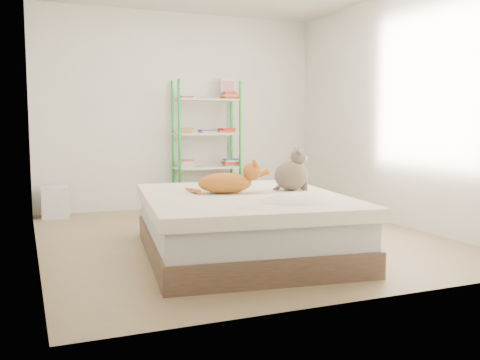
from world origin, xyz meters
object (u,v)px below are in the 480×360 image
grey_cat (291,169)px  cardboard_box (226,200)px  shelf_unit (207,148)px  white_bin (56,202)px  orange_cat (225,180)px  bed (242,224)px

grey_cat → cardboard_box: bearing=9.0°
grey_cat → shelf_unit: (0.02, 2.45, 0.09)m
white_bin → shelf_unit: bearing=0.9°
orange_cat → grey_cat: grey_cat is taller
cardboard_box → orange_cat: bearing=-96.9°
grey_cat → shelf_unit: size_ratio=0.22×
orange_cat → white_bin: (-1.29, 2.39, -0.45)m
bed → grey_cat: bearing=17.8°
bed → white_bin: 2.88m
white_bin → grey_cat: bearing=-51.5°
cardboard_box → white_bin: cardboard_box is taller
bed → white_bin: bed is taller
bed → grey_cat: grey_cat is taller
bed → grey_cat: (0.53, 0.10, 0.46)m
bed → white_bin: (-1.40, 2.52, -0.07)m
grey_cat → white_bin: size_ratio=0.99×
grey_cat → cardboard_box: size_ratio=0.59×
cardboard_box → white_bin: size_ratio=1.68×
orange_cat → cardboard_box: size_ratio=0.87×
bed → white_bin: bearing=126.6°
orange_cat → bed: bearing=-32.7°
grey_cat → white_bin: (-1.93, 2.42, -0.52)m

